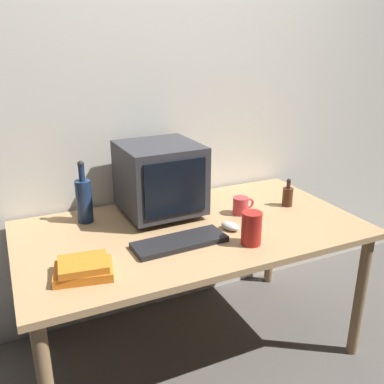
{
  "coord_description": "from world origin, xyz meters",
  "views": [
    {
      "loc": [
        -0.78,
        -1.68,
        1.58
      ],
      "look_at": [
        0.0,
        0.0,
        0.9
      ],
      "focal_mm": 39.44,
      "sensor_mm": 36.0,
      "label": 1
    }
  ],
  "objects_px": {
    "crt_monitor": "(160,178)",
    "computer_mouse": "(230,226)",
    "book_stack": "(83,268)",
    "metal_canister": "(251,228)",
    "keyboard": "(180,242)",
    "bottle_short": "(288,196)",
    "bottle_tall": "(84,199)",
    "mug": "(241,206)"
  },
  "relations": [
    {
      "from": "bottle_short",
      "to": "mug",
      "type": "xyz_separation_m",
      "value": [
        -0.29,
        0.01,
        -0.01
      ]
    },
    {
      "from": "crt_monitor",
      "to": "mug",
      "type": "xyz_separation_m",
      "value": [
        0.38,
        -0.18,
        -0.15
      ]
    },
    {
      "from": "metal_canister",
      "to": "mug",
      "type": "bearing_deg",
      "value": 66.29
    },
    {
      "from": "bottle_short",
      "to": "metal_canister",
      "type": "xyz_separation_m",
      "value": [
        -0.42,
        -0.3,
        0.02
      ]
    },
    {
      "from": "computer_mouse",
      "to": "book_stack",
      "type": "height_order",
      "value": "book_stack"
    },
    {
      "from": "crt_monitor",
      "to": "keyboard",
      "type": "height_order",
      "value": "crt_monitor"
    },
    {
      "from": "keyboard",
      "to": "computer_mouse",
      "type": "xyz_separation_m",
      "value": [
        0.28,
        0.04,
        0.01
      ]
    },
    {
      "from": "book_stack",
      "to": "crt_monitor",
      "type": "bearing_deg",
      "value": 42.4
    },
    {
      "from": "keyboard",
      "to": "metal_canister",
      "type": "relative_size",
      "value": 2.8
    },
    {
      "from": "keyboard",
      "to": "book_stack",
      "type": "bearing_deg",
      "value": -171.69
    },
    {
      "from": "crt_monitor",
      "to": "computer_mouse",
      "type": "bearing_deg",
      "value": -54.54
    },
    {
      "from": "bottle_tall",
      "to": "bottle_short",
      "type": "bearing_deg",
      "value": -13.56
    },
    {
      "from": "keyboard",
      "to": "computer_mouse",
      "type": "distance_m",
      "value": 0.28
    },
    {
      "from": "keyboard",
      "to": "book_stack",
      "type": "relative_size",
      "value": 1.69
    },
    {
      "from": "bottle_tall",
      "to": "mug",
      "type": "bearing_deg",
      "value": -17.83
    },
    {
      "from": "keyboard",
      "to": "bottle_tall",
      "type": "bearing_deg",
      "value": 124.96
    },
    {
      "from": "computer_mouse",
      "to": "book_stack",
      "type": "xyz_separation_m",
      "value": [
        -0.72,
        -0.12,
        0.01
      ]
    },
    {
      "from": "computer_mouse",
      "to": "bottle_tall",
      "type": "bearing_deg",
      "value": 126.92
    },
    {
      "from": "bottle_tall",
      "to": "book_stack",
      "type": "xyz_separation_m",
      "value": [
        -0.11,
        -0.51,
        -0.09
      ]
    },
    {
      "from": "keyboard",
      "to": "bottle_short",
      "type": "height_order",
      "value": "bottle_short"
    },
    {
      "from": "keyboard",
      "to": "bottle_short",
      "type": "bearing_deg",
      "value": 11.67
    },
    {
      "from": "crt_monitor",
      "to": "book_stack",
      "type": "height_order",
      "value": "crt_monitor"
    },
    {
      "from": "bottle_tall",
      "to": "metal_canister",
      "type": "height_order",
      "value": "bottle_tall"
    },
    {
      "from": "bottle_tall",
      "to": "mug",
      "type": "height_order",
      "value": "bottle_tall"
    },
    {
      "from": "mug",
      "to": "metal_canister",
      "type": "bearing_deg",
      "value": -113.71
    },
    {
      "from": "computer_mouse",
      "to": "bottle_tall",
      "type": "relative_size",
      "value": 0.32
    },
    {
      "from": "book_stack",
      "to": "metal_canister",
      "type": "distance_m",
      "value": 0.73
    },
    {
      "from": "keyboard",
      "to": "bottle_tall",
      "type": "xyz_separation_m",
      "value": [
        -0.32,
        0.43,
        0.11
      ]
    },
    {
      "from": "keyboard",
      "to": "computer_mouse",
      "type": "bearing_deg",
      "value": 5.8
    },
    {
      "from": "crt_monitor",
      "to": "book_stack",
      "type": "relative_size",
      "value": 1.6
    },
    {
      "from": "keyboard",
      "to": "metal_canister",
      "type": "bearing_deg",
      "value": -25.92
    },
    {
      "from": "metal_canister",
      "to": "keyboard",
      "type": "bearing_deg",
      "value": 156.35
    },
    {
      "from": "crt_monitor",
      "to": "metal_canister",
      "type": "distance_m",
      "value": 0.56
    },
    {
      "from": "metal_canister",
      "to": "bottle_short",
      "type": "bearing_deg",
      "value": 35.56
    },
    {
      "from": "bottle_short",
      "to": "crt_monitor",
      "type": "bearing_deg",
      "value": 164.41
    },
    {
      "from": "crt_monitor",
      "to": "mug",
      "type": "height_order",
      "value": "crt_monitor"
    },
    {
      "from": "keyboard",
      "to": "bottle_tall",
      "type": "height_order",
      "value": "bottle_tall"
    },
    {
      "from": "keyboard",
      "to": "book_stack",
      "type": "distance_m",
      "value": 0.44
    },
    {
      "from": "keyboard",
      "to": "bottle_tall",
      "type": "relative_size",
      "value": 1.34
    },
    {
      "from": "book_stack",
      "to": "mug",
      "type": "bearing_deg",
      "value": 17.22
    },
    {
      "from": "crt_monitor",
      "to": "book_stack",
      "type": "bearing_deg",
      "value": -137.6
    },
    {
      "from": "mug",
      "to": "book_stack",
      "type": "bearing_deg",
      "value": -162.78
    }
  ]
}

